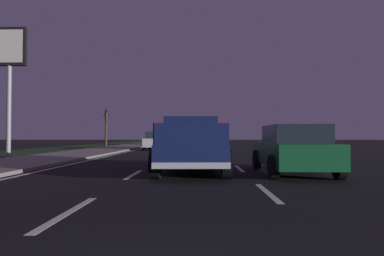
{
  "coord_description": "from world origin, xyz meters",
  "views": [
    {
      "loc": [
        -1.46,
        -0.33,
        1.21
      ],
      "look_at": [
        10.5,
        -0.02,
        1.49
      ],
      "focal_mm": 31.3,
      "sensor_mm": 36.0,
      "label": 1
    }
  ],
  "objects_px": {
    "bare_tree_far": "(106,127)",
    "sedan_white": "(157,141)",
    "gas_price_sign": "(9,59)",
    "pickup_truck": "(191,142)",
    "sedan_green": "(293,149)",
    "sedan_black": "(170,139)"
  },
  "relations": [
    {
      "from": "bare_tree_far",
      "to": "sedan_white",
      "type": "bearing_deg",
      "value": -146.14
    },
    {
      "from": "gas_price_sign",
      "to": "bare_tree_far",
      "type": "distance_m",
      "value": 21.57
    },
    {
      "from": "sedan_white",
      "to": "bare_tree_far",
      "type": "relative_size",
      "value": 0.96
    },
    {
      "from": "pickup_truck",
      "to": "sedan_white",
      "type": "height_order",
      "value": "pickup_truck"
    },
    {
      "from": "gas_price_sign",
      "to": "sedan_green",
      "type": "bearing_deg",
      "value": -119.74
    },
    {
      "from": "gas_price_sign",
      "to": "sedan_white",
      "type": "bearing_deg",
      "value": -35.85
    },
    {
      "from": "sedan_black",
      "to": "gas_price_sign",
      "type": "xyz_separation_m",
      "value": [
        -23.6,
        7.05,
        4.78
      ]
    },
    {
      "from": "sedan_black",
      "to": "gas_price_sign",
      "type": "relative_size",
      "value": 0.6
    },
    {
      "from": "pickup_truck",
      "to": "sedan_black",
      "type": "relative_size",
      "value": 1.24
    },
    {
      "from": "sedan_white",
      "to": "bare_tree_far",
      "type": "distance_m",
      "value": 13.84
    },
    {
      "from": "bare_tree_far",
      "to": "pickup_truck",
      "type": "bearing_deg",
      "value": -158.96
    },
    {
      "from": "sedan_green",
      "to": "bare_tree_far",
      "type": "xyz_separation_m",
      "value": [
        29.19,
        14.3,
        1.51
      ]
    },
    {
      "from": "sedan_green",
      "to": "sedan_black",
      "type": "relative_size",
      "value": 1.0
    },
    {
      "from": "sedan_green",
      "to": "gas_price_sign",
      "type": "distance_m",
      "value": 16.58
    },
    {
      "from": "sedan_green",
      "to": "gas_price_sign",
      "type": "height_order",
      "value": "gas_price_sign"
    },
    {
      "from": "sedan_black",
      "to": "bare_tree_far",
      "type": "height_order",
      "value": "bare_tree_far"
    },
    {
      "from": "pickup_truck",
      "to": "sedan_white",
      "type": "distance_m",
      "value": 17.6
    },
    {
      "from": "pickup_truck",
      "to": "sedan_green",
      "type": "relative_size",
      "value": 1.24
    },
    {
      "from": "sedan_white",
      "to": "gas_price_sign",
      "type": "height_order",
      "value": "gas_price_sign"
    },
    {
      "from": "sedan_black",
      "to": "bare_tree_far",
      "type": "xyz_separation_m",
      "value": [
        -2.29,
        7.57,
        1.51
      ]
    },
    {
      "from": "pickup_truck",
      "to": "bare_tree_far",
      "type": "xyz_separation_m",
      "value": [
        28.69,
        11.04,
        1.32
      ]
    },
    {
      "from": "bare_tree_far",
      "to": "gas_price_sign",
      "type": "bearing_deg",
      "value": -178.61
    }
  ]
}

